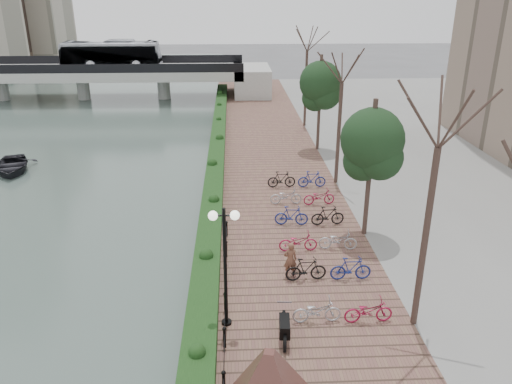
{
  "coord_description": "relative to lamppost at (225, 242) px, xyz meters",
  "views": [
    {
      "loc": [
        1.8,
        -12.27,
        11.26
      ],
      "look_at": [
        2.88,
        10.84,
        2.0
      ],
      "focal_mm": 35.0,
      "sensor_mm": 36.0,
      "label": 1
    }
  ],
  "objects": [
    {
      "name": "ground",
      "position": [
        -1.45,
        -2.26,
        -3.71
      ],
      "size": [
        220.0,
        220.0,
        0.0
      ],
      "primitive_type": "plane",
      "color": "#59595B",
      "rests_on": "ground"
    },
    {
      "name": "bridge",
      "position": [
        -15.73,
        42.74,
        -0.34
      ],
      "size": [
        36.0,
        10.77,
        6.5
      ],
      "color": "#A7A8A2",
      "rests_on": "ground"
    },
    {
      "name": "pedestrian",
      "position": [
        2.55,
        3.02,
        -2.45
      ],
      "size": [
        0.6,
        0.43,
        1.52
      ],
      "primitive_type": "imported",
      "rotation": [
        0.0,
        0.0,
        3.27
      ],
      "color": "brown",
      "rests_on": "promenade"
    },
    {
      "name": "bicycle_parking",
      "position": [
        4.05,
        6.4,
        -2.74
      ],
      "size": [
        2.4,
        14.69,
        1.0
      ],
      "color": "#AEADB2",
      "rests_on": "promenade"
    },
    {
      "name": "boat",
      "position": [
        -14.62,
        17.97,
        -3.24
      ],
      "size": [
        4.25,
        5.08,
        0.9
      ],
      "primitive_type": "imported",
      "rotation": [
        0.0,
        0.0,
        0.29
      ],
      "color": "black",
      "rests_on": "river_water"
    },
    {
      "name": "river_water",
      "position": [
        -16.45,
        22.74,
        -3.7
      ],
      "size": [
        30.0,
        130.0,
        0.02
      ],
      "primitive_type": "cube",
      "color": "#45574E",
      "rests_on": "ground"
    },
    {
      "name": "hedge",
      "position": [
        -0.85,
        17.74,
        -2.91
      ],
      "size": [
        1.1,
        56.0,
        0.6
      ],
      "primitive_type": "cube",
      "color": "black",
      "rests_on": "promenade"
    },
    {
      "name": "street_trees",
      "position": [
        6.55,
        10.42,
        -0.02
      ],
      "size": [
        3.2,
        37.12,
        6.8
      ],
      "color": "#35261F",
      "rests_on": "promenade"
    },
    {
      "name": "lamppost",
      "position": [
        0.0,
        0.0,
        0.0
      ],
      "size": [
        1.02,
        0.32,
        4.4
      ],
      "color": "black",
      "rests_on": "promenade"
    },
    {
      "name": "promenade",
      "position": [
        2.55,
        15.24,
        -3.46
      ],
      "size": [
        8.0,
        75.0,
        0.5
      ],
      "primitive_type": "cube",
      "color": "brown",
      "rests_on": "ground"
    },
    {
      "name": "chain_fence",
      "position": [
        -0.05,
        -0.26,
        -2.86
      ],
      "size": [
        0.1,
        14.1,
        0.7
      ],
      "color": "black",
      "rests_on": "promenade"
    },
    {
      "name": "motorcycle",
      "position": [
        1.93,
        -0.88,
        -2.71
      ],
      "size": [
        0.61,
        1.62,
        0.99
      ],
      "primitive_type": null,
      "rotation": [
        0.0,
        0.0,
        -0.08
      ],
      "color": "black",
      "rests_on": "promenade"
    }
  ]
}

